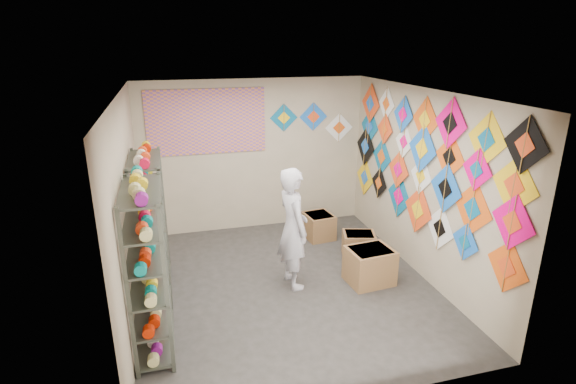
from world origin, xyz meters
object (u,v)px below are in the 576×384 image
object	(u,v)px
shelf_rack_back	(151,225)
shopkeeper	(293,228)
shelf_rack_front	(149,270)
carton_a	(370,266)
carton_b	(359,245)
carton_c	(319,226)

from	to	relation	value
shelf_rack_back	shopkeeper	xyz separation A→B (m)	(1.88, -0.42, -0.09)
shelf_rack_front	carton_a	size ratio (longest dim) A/B	3.07
shelf_rack_back	carton_b	distance (m)	3.21
shelf_rack_back	carton_b	xyz separation A→B (m)	(3.12, 0.11, -0.75)
shelf_rack_back	carton_a	size ratio (longest dim) A/B	3.07
shelf_rack_back	carton_b	bearing A→B (deg)	2.01
shelf_rack_back	carton_c	distance (m)	3.01
shelf_rack_front	carton_c	distance (m)	3.64
shelf_rack_front	carton_c	world-z (taller)	shelf_rack_front
shopkeeper	carton_a	size ratio (longest dim) A/B	2.79
shelf_rack_back	carton_c	xyz separation A→B (m)	(2.75, 0.98, -0.73)
shelf_rack_front	carton_b	world-z (taller)	shelf_rack_front
shelf_rack_front	carton_a	distance (m)	3.10
shelf_rack_front	shopkeeper	xyz separation A→B (m)	(1.88, 0.88, -0.09)
carton_a	shelf_rack_back	bearing A→B (deg)	161.96
shelf_rack_front	shelf_rack_back	xyz separation A→B (m)	(0.00, 1.30, 0.00)
shelf_rack_front	carton_a	bearing A→B (deg)	12.23
shopkeeper	shelf_rack_back	bearing A→B (deg)	69.89
shelf_rack_front	shelf_rack_back	size ratio (longest dim) A/B	1.00
shopkeeper	carton_a	bearing A→B (deg)	-110.38
shelf_rack_back	shopkeeper	world-z (taller)	shelf_rack_back
shopkeeper	carton_b	distance (m)	1.50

